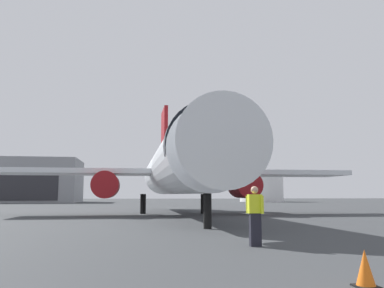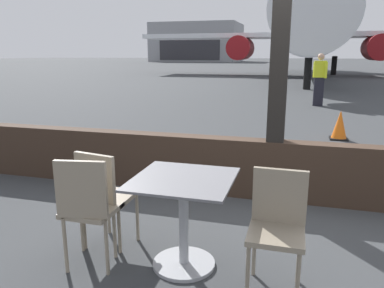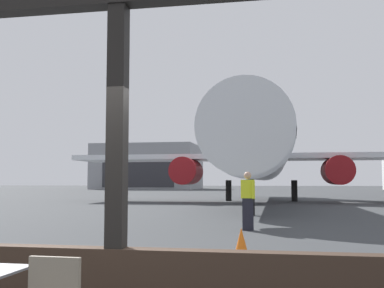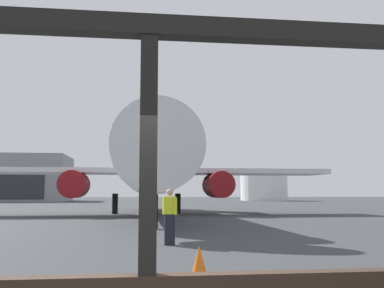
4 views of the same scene
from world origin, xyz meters
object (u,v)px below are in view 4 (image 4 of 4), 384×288
(airplane, at_px, (148,166))
(fuel_storage_tank, at_px, (264,186))
(distant_hangar, at_px, (16,178))
(traffic_cone, at_px, (199,262))
(ground_crew_worker, at_px, (170,216))

(airplane, relative_size, fuel_storage_tank, 3.25)
(airplane, relative_size, distant_hangar, 1.58)
(airplane, bearing_deg, traffic_cone, -88.88)
(traffic_cone, bearing_deg, ground_crew_worker, 92.07)
(traffic_cone, distance_m, distant_hangar, 81.02)
(distant_hangar, relative_size, fuel_storage_tank, 2.06)
(airplane, relative_size, traffic_cone, 49.65)
(distant_hangar, bearing_deg, ground_crew_worker, -72.08)
(traffic_cone, xyz_separation_m, distant_hangar, (-23.51, 77.44, 3.91))
(ground_crew_worker, distance_m, fuel_storage_tank, 76.01)
(ground_crew_worker, height_order, traffic_cone, ground_crew_worker)
(airplane, xyz_separation_m, distant_hangar, (-23.07, 54.72, 0.73))
(ground_crew_worker, distance_m, distant_hangar, 75.88)
(airplane, height_order, ground_crew_worker, airplane)
(ground_crew_worker, bearing_deg, traffic_cone, -87.93)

